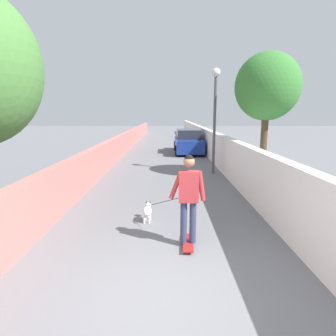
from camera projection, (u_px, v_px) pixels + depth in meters
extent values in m
plane|color=slate|center=(165.00, 155.00, 17.70)|extent=(80.00, 80.00, 0.00)
cube|color=#CC726B|center=(116.00, 149.00, 15.61)|extent=(48.00, 0.30, 1.28)
cube|color=white|center=(213.00, 146.00, 15.60)|extent=(48.00, 0.30, 1.59)
cylinder|color=#473523|center=(264.00, 143.00, 11.07)|extent=(0.27, 0.27, 2.87)
ellipsoid|color=#387A33|center=(267.00, 86.00, 10.65)|extent=(2.44, 2.44, 2.56)
cylinder|color=#4C4C51|center=(214.00, 126.00, 11.95)|extent=(0.12, 0.12, 4.10)
sphere|color=silver|center=(216.00, 72.00, 11.53)|extent=(0.36, 0.36, 0.36)
cube|color=maroon|center=(188.00, 243.00, 5.59)|extent=(0.81, 0.25, 0.02)
cylinder|color=beige|center=(184.00, 238.00, 5.88)|extent=(0.06, 0.03, 0.06)
cylinder|color=beige|center=(191.00, 238.00, 5.87)|extent=(0.06, 0.03, 0.06)
cylinder|color=beige|center=(184.00, 251.00, 5.33)|extent=(0.06, 0.03, 0.06)
cylinder|color=beige|center=(192.00, 251.00, 5.32)|extent=(0.06, 0.03, 0.06)
cylinder|color=#333859|center=(184.00, 222.00, 5.51)|extent=(0.14, 0.14, 0.84)
cylinder|color=#333859|center=(193.00, 222.00, 5.50)|extent=(0.14, 0.14, 0.84)
cube|color=#B23338|center=(189.00, 186.00, 5.37)|extent=(0.24, 0.39, 0.60)
cylinder|color=#B23338|center=(176.00, 185.00, 5.37)|extent=(0.11, 0.29, 0.58)
cylinder|color=#B23338|center=(201.00, 186.00, 5.35)|extent=(0.10, 0.18, 0.59)
sphere|color=#9E7051|center=(189.00, 162.00, 5.27)|extent=(0.22, 0.22, 0.22)
sphere|color=black|center=(189.00, 160.00, 5.27)|extent=(0.19, 0.19, 0.19)
ellipsoid|color=white|center=(147.00, 211.00, 6.81)|extent=(0.38, 0.24, 0.22)
sphere|color=white|center=(148.00, 205.00, 7.03)|extent=(0.15, 0.15, 0.15)
cone|color=black|center=(147.00, 202.00, 7.02)|extent=(0.05, 0.05, 0.06)
cone|color=black|center=(150.00, 202.00, 7.02)|extent=(0.05, 0.05, 0.06)
cylinder|color=white|center=(145.00, 216.00, 6.96)|extent=(0.04, 0.04, 0.18)
cylinder|color=white|center=(150.00, 216.00, 6.96)|extent=(0.04, 0.04, 0.18)
cylinder|color=white|center=(144.00, 220.00, 6.73)|extent=(0.04, 0.04, 0.18)
cylinder|color=white|center=(149.00, 220.00, 6.72)|extent=(0.04, 0.04, 0.18)
cylinder|color=white|center=(146.00, 211.00, 6.56)|extent=(0.14, 0.04, 0.13)
cylinder|color=black|center=(165.00, 201.00, 6.09)|extent=(1.30, 0.91, 0.66)
cube|color=navy|center=(188.00, 144.00, 18.69)|extent=(4.36, 1.70, 0.80)
cube|color=#262B33|center=(188.00, 134.00, 18.56)|extent=(2.27, 1.50, 0.60)
cylinder|color=black|center=(176.00, 146.00, 20.06)|extent=(0.64, 0.22, 0.64)
cylinder|color=black|center=(198.00, 145.00, 20.07)|extent=(0.64, 0.22, 0.64)
cylinder|color=black|center=(177.00, 150.00, 17.41)|extent=(0.64, 0.22, 0.64)
cylinder|color=black|center=(202.00, 150.00, 17.41)|extent=(0.64, 0.22, 0.64)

